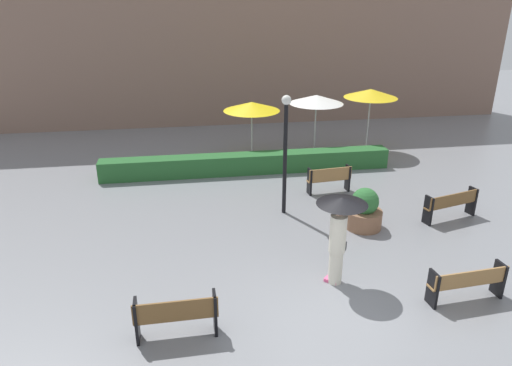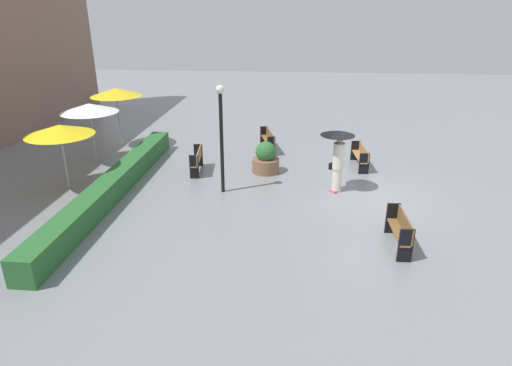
% 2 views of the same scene
% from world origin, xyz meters
% --- Properties ---
extents(ground_plane, '(60.00, 60.00, 0.00)m').
position_xyz_m(ground_plane, '(0.00, 0.00, 0.00)').
color(ground_plane, gray).
extents(bench_far_right, '(1.83, 0.78, 0.87)m').
position_xyz_m(bench_far_right, '(4.74, 3.57, 0.53)').
color(bench_far_right, brown).
rests_on(bench_far_right, ground).
extents(bench_back_row, '(1.52, 0.48, 0.90)m').
position_xyz_m(bench_back_row, '(1.76, 6.09, 0.53)').
color(bench_back_row, '#9E7242').
rests_on(bench_back_row, ground).
extents(bench_near_right, '(1.78, 0.51, 0.82)m').
position_xyz_m(bench_near_right, '(2.95, -0.22, 0.48)').
color(bench_near_right, '#9E7242').
rests_on(bench_near_right, ground).
extents(bench_near_left, '(1.64, 0.39, 0.91)m').
position_xyz_m(bench_near_left, '(-3.31, -0.45, 0.53)').
color(bench_near_left, brown).
rests_on(bench_near_left, ground).
extents(pedestrian_with_umbrella, '(1.15, 1.15, 2.14)m').
position_xyz_m(pedestrian_with_umbrella, '(0.36, 0.95, 1.47)').
color(pedestrian_with_umbrella, silver).
rests_on(pedestrian_with_umbrella, ground).
extents(planter_pot, '(1.04, 1.04, 1.21)m').
position_xyz_m(planter_pot, '(1.99, 3.48, 0.52)').
color(planter_pot, brown).
rests_on(planter_pot, ground).
extents(lamp_post, '(0.28, 0.28, 3.64)m').
position_xyz_m(lamp_post, '(-0.07, 4.80, 2.25)').
color(lamp_post, black).
rests_on(lamp_post, ground).
extents(patio_umbrella_yellow, '(2.26, 2.26, 2.28)m').
position_xyz_m(patio_umbrella_yellow, '(-0.27, 10.25, 2.10)').
color(patio_umbrella_yellow, silver).
rests_on(patio_umbrella_yellow, ground).
extents(patio_umbrella_white, '(2.22, 2.22, 2.43)m').
position_xyz_m(patio_umbrella_white, '(2.44, 10.45, 2.25)').
color(patio_umbrella_white, silver).
rests_on(patio_umbrella_white, ground).
extents(patio_umbrella_yellow_far, '(2.20, 2.20, 2.65)m').
position_xyz_m(patio_umbrella_yellow_far, '(4.67, 10.24, 2.47)').
color(patio_umbrella_yellow_far, silver).
rests_on(patio_umbrella_yellow_far, ground).
extents(hedge_strip, '(10.79, 0.70, 0.73)m').
position_xyz_m(hedge_strip, '(-0.69, 8.40, 0.37)').
color(hedge_strip, '#28602D').
rests_on(hedge_strip, ground).
extents(building_facade, '(28.00, 1.20, 9.95)m').
position_xyz_m(building_facade, '(0.00, 16.00, 4.97)').
color(building_facade, '#846656').
rests_on(building_facade, ground).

